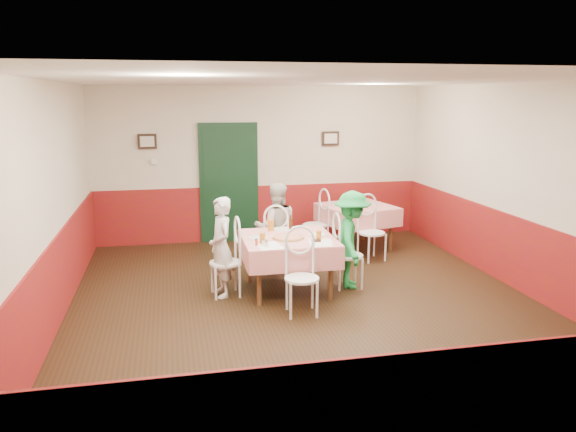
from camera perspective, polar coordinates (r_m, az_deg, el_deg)
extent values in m
plane|color=black|center=(7.29, 1.88, -8.96)|extent=(7.00, 7.00, 0.00)
plane|color=white|center=(6.81, 2.04, 13.61)|extent=(7.00, 7.00, 0.00)
cube|color=beige|center=(10.31, -2.76, 5.29)|extent=(6.00, 0.10, 2.80)
cube|color=beige|center=(3.72, 15.19, -7.46)|extent=(6.00, 0.10, 2.80)
cube|color=beige|center=(6.85, -23.20, 0.86)|extent=(0.10, 7.00, 2.80)
cube|color=beige|center=(8.17, 22.86, 2.56)|extent=(0.10, 7.00, 2.80)
cube|color=maroon|center=(10.44, -2.70, 0.37)|extent=(6.00, 0.03, 1.00)
cube|color=maroon|center=(4.12, 14.36, -19.30)|extent=(6.00, 0.03, 1.00)
cube|color=maroon|center=(7.06, -22.47, -6.31)|extent=(0.03, 7.00, 1.00)
cube|color=maroon|center=(8.34, 22.27, -3.55)|extent=(0.03, 7.00, 1.00)
cube|color=black|center=(10.23, -6.02, 3.21)|extent=(0.96, 0.06, 2.10)
cube|color=black|center=(10.09, -14.11, 7.36)|extent=(0.32, 0.03, 0.26)
cube|color=black|center=(10.51, 4.34, 7.86)|extent=(0.32, 0.03, 0.26)
cube|color=white|center=(10.12, -13.44, 5.42)|extent=(0.10, 0.03, 0.10)
cube|color=red|center=(7.66, 0.00, -4.94)|extent=(1.23, 1.23, 0.77)
cube|color=red|center=(9.88, 7.00, -1.13)|extent=(1.35, 1.35, 0.77)
cylinder|color=#B74723|center=(7.47, 0.02, -2.20)|extent=(0.41, 0.41, 0.03)
cylinder|color=white|center=(7.50, -3.08, -2.21)|extent=(0.25, 0.25, 0.01)
cylinder|color=white|center=(7.66, 2.96, -1.91)|extent=(0.25, 0.25, 0.01)
cylinder|color=white|center=(7.95, -0.56, -1.38)|extent=(0.25, 0.25, 0.01)
cylinder|color=#BF7219|center=(7.21, -2.61, -2.30)|extent=(0.08, 0.08, 0.14)
cylinder|color=#BF7219|center=(7.39, 3.14, -1.99)|extent=(0.07, 0.07, 0.13)
cylinder|color=#BF7219|center=(7.90, -1.76, -0.95)|extent=(0.08, 0.08, 0.15)
cylinder|color=#381C0A|center=(7.91, 0.28, -0.75)|extent=(0.06, 0.06, 0.20)
cylinder|color=silver|center=(7.10, -2.50, -2.72)|extent=(0.04, 0.04, 0.09)
cylinder|color=silver|center=(7.04, -2.18, -2.84)|extent=(0.04, 0.04, 0.09)
cylinder|color=#B23319|center=(7.13, -3.22, -2.67)|extent=(0.04, 0.04, 0.09)
cube|color=white|center=(7.12, -1.95, -3.04)|extent=(0.35, 0.44, 0.00)
cube|color=white|center=(7.28, 3.34, -2.70)|extent=(0.38, 0.46, 0.00)
cube|color=black|center=(7.33, 2.87, -2.52)|extent=(0.11, 0.09, 0.02)
imported|color=gray|center=(7.46, -6.80, -3.16)|extent=(0.41, 0.54, 1.34)
imported|color=gray|center=(8.43, -1.21, -1.20)|extent=(0.69, 0.56, 1.36)
imported|color=gray|center=(7.80, 6.50, -2.40)|extent=(0.70, 0.97, 1.36)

